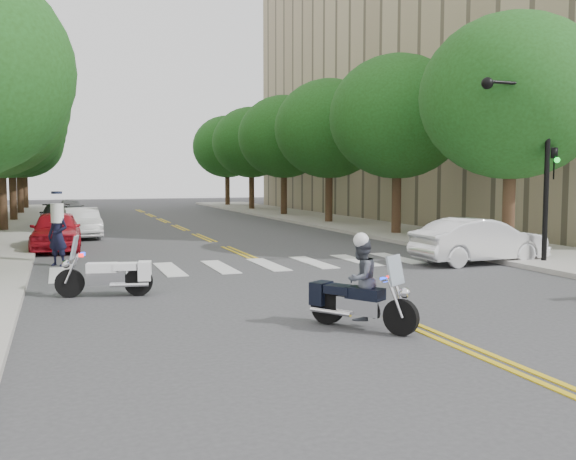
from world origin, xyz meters
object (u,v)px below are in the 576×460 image
motorcycle_parked (113,275)px  convertible (479,241)px  officer_standing (58,236)px  motorcycle_police (358,286)px

motorcycle_parked → convertible: size_ratio=0.50×
officer_standing → motorcycle_parked: bearing=-39.3°
motorcycle_parked → convertible: bearing=-69.7°
motorcycle_police → officer_standing: officer_standing is taller
motorcycle_police → convertible: size_ratio=0.44×
motorcycle_parked → officer_standing: size_ratio=1.17×
motorcycle_police → officer_standing: (-5.17, 10.69, 0.15)m
motorcycle_parked → officer_standing: (-1.20, 5.87, 0.44)m
motorcycle_parked → convertible: 11.69m
officer_standing → convertible: (12.74, -4.00, -0.21)m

